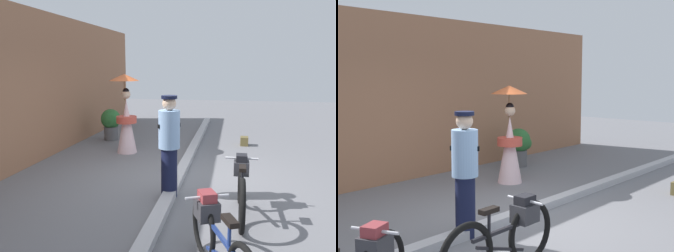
% 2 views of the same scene
% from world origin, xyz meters
% --- Properties ---
extents(ground_plane, '(30.00, 30.00, 0.00)m').
position_xyz_m(ground_plane, '(0.00, 0.00, 0.00)').
color(ground_plane, slate).
extents(building_wall, '(14.00, 0.40, 3.28)m').
position_xyz_m(building_wall, '(0.00, 3.41, 1.64)').
color(building_wall, '#9E6B4C').
rests_on(building_wall, ground_plane).
extents(sidewalk_curb, '(14.00, 0.20, 0.12)m').
position_xyz_m(sidewalk_curb, '(0.00, 0.00, 0.06)').
color(sidewalk_curb, '#B2B2B7').
rests_on(sidewalk_curb, ground_plane).
extents(bicycle_near_officer, '(1.68, 0.48, 0.79)m').
position_xyz_m(bicycle_near_officer, '(-1.28, -1.10, 0.41)').
color(bicycle_near_officer, black).
rests_on(bicycle_near_officer, ground_plane).
extents(bicycle_far_side, '(1.64, 0.77, 0.79)m').
position_xyz_m(bicycle_far_side, '(-2.87, -0.85, 0.42)').
color(bicycle_far_side, black).
rests_on(bicycle_far_side, ground_plane).
extents(person_officer, '(0.34, 0.34, 1.64)m').
position_xyz_m(person_officer, '(-0.79, 0.02, 0.87)').
color(person_officer, '#141938').
rests_on(person_officer, ground_plane).
extents(person_with_parasol, '(0.72, 0.72, 1.90)m').
position_xyz_m(person_with_parasol, '(1.83, 1.57, 0.91)').
color(person_with_parasol, silver).
rests_on(person_with_parasol, ground_plane).
extents(potted_plant_by_door, '(0.57, 0.56, 0.88)m').
position_xyz_m(potted_plant_by_door, '(3.15, 2.43, 0.50)').
color(potted_plant_by_door, '#59595B').
rests_on(potted_plant_by_door, ground_plane).
extents(backpack_on_pavement, '(0.27, 0.20, 0.23)m').
position_xyz_m(backpack_on_pavement, '(3.12, -1.27, 0.12)').
color(backpack_on_pavement, brown).
rests_on(backpack_on_pavement, ground_plane).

